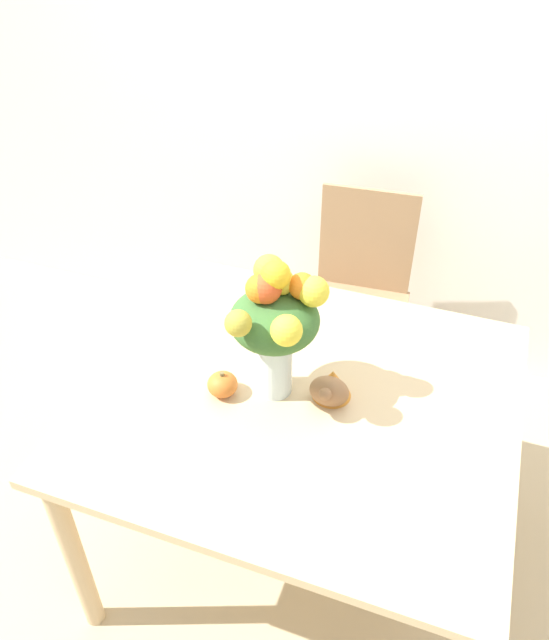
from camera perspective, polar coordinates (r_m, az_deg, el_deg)
ground_plane at (r=2.40m, az=2.17°, el=-19.69°), size 12.00×12.00×0.00m
wall_back at (r=2.60m, az=12.29°, el=22.13°), size 8.00×0.06×2.70m
dining_table at (r=1.87m, az=2.64°, el=-8.82°), size 1.20×1.09×0.75m
flower_vase at (r=1.65m, az=0.08°, el=-0.07°), size 0.26×0.29×0.43m
pumpkin at (r=1.79m, az=-4.77°, el=-5.88°), size 0.09×0.09×0.08m
turkey_figurine at (r=1.77m, az=5.18°, el=-6.08°), size 0.11×0.15×0.09m
dining_chair_near_window at (r=2.67m, az=7.61°, el=2.07°), size 0.45×0.45×0.91m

